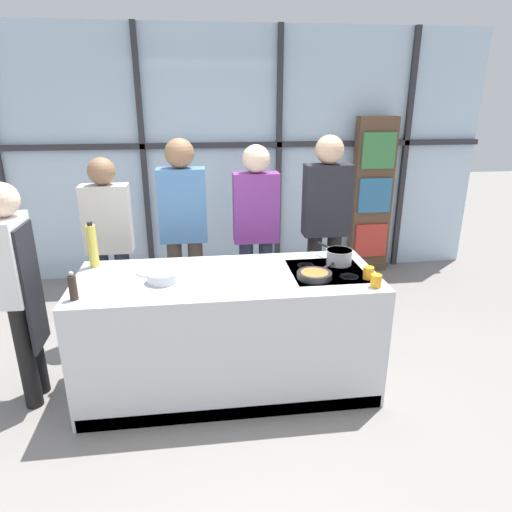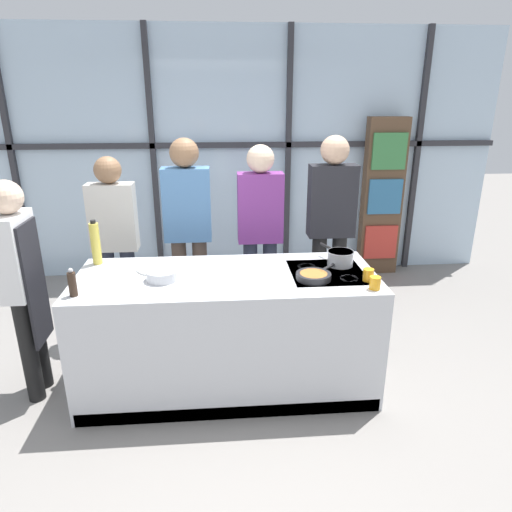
% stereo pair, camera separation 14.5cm
% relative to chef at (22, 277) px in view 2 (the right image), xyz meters
% --- Properties ---
extents(ground_plane, '(18.00, 18.00, 0.00)m').
position_rel_chef_xyz_m(ground_plane, '(1.39, -0.00, -0.92)').
color(ground_plane, gray).
extents(back_window_wall, '(6.40, 0.10, 2.80)m').
position_rel_chef_xyz_m(back_window_wall, '(1.39, 2.36, 0.49)').
color(back_window_wall, silver).
rests_on(back_window_wall, ground_plane).
extents(bookshelf, '(0.46, 0.19, 1.85)m').
position_rel_chef_xyz_m(bookshelf, '(3.27, 2.18, 0.01)').
color(bookshelf, brown).
rests_on(bookshelf, ground_plane).
extents(demo_island, '(2.11, 0.84, 0.89)m').
position_rel_chef_xyz_m(demo_island, '(1.39, -0.01, -0.47)').
color(demo_island, silver).
rests_on(demo_island, ground_plane).
extents(chef, '(0.22, 0.36, 1.58)m').
position_rel_chef_xyz_m(chef, '(0.00, 0.00, 0.00)').
color(chef, black).
rests_on(chef, ground_plane).
extents(spectator_far_left, '(0.39, 0.23, 1.61)m').
position_rel_chef_xyz_m(spectator_far_left, '(0.44, 0.89, 0.01)').
color(spectator_far_left, '#232838').
rests_on(spectator_far_left, ground_plane).
extents(spectator_center_left, '(0.41, 0.25, 1.75)m').
position_rel_chef_xyz_m(spectator_center_left, '(1.07, 0.89, 0.10)').
color(spectator_center_left, '#47382D').
rests_on(spectator_center_left, ground_plane).
extents(spectator_center_right, '(0.40, 0.24, 1.69)m').
position_rel_chef_xyz_m(spectator_center_right, '(1.71, 0.89, 0.06)').
color(spectator_center_right, '#232838').
rests_on(spectator_center_right, ground_plane).
extents(spectator_far_right, '(0.41, 0.25, 1.77)m').
position_rel_chef_xyz_m(spectator_far_right, '(2.34, 0.89, 0.11)').
color(spectator_far_right, black).
rests_on(spectator_far_right, ground_plane).
extents(frying_pan, '(0.35, 0.35, 0.04)m').
position_rel_chef_xyz_m(frying_pan, '(1.99, -0.12, -0.00)').
color(frying_pan, '#232326').
rests_on(frying_pan, demo_island).
extents(saucepan, '(0.20, 0.35, 0.11)m').
position_rel_chef_xyz_m(saucepan, '(2.23, 0.12, 0.03)').
color(saucepan, silver).
rests_on(saucepan, demo_island).
extents(white_plate, '(0.24, 0.24, 0.01)m').
position_rel_chef_xyz_m(white_plate, '(0.87, 0.14, -0.02)').
color(white_plate, white).
rests_on(white_plate, demo_island).
extents(mixing_bowl, '(0.21, 0.21, 0.07)m').
position_rel_chef_xyz_m(mixing_bowl, '(0.95, -0.06, 0.01)').
color(mixing_bowl, silver).
rests_on(mixing_bowl, demo_island).
extents(oil_bottle, '(0.07, 0.07, 0.34)m').
position_rel_chef_xyz_m(oil_bottle, '(0.43, 0.30, 0.13)').
color(oil_bottle, '#E0CC4C').
rests_on(oil_bottle, demo_island).
extents(pepper_grinder, '(0.05, 0.05, 0.19)m').
position_rel_chef_xyz_m(pepper_grinder, '(0.42, -0.28, 0.06)').
color(pepper_grinder, '#332319').
rests_on(pepper_grinder, demo_island).
extents(juice_glass_near, '(0.07, 0.07, 0.09)m').
position_rel_chef_xyz_m(juice_glass_near, '(2.35, -0.33, 0.02)').
color(juice_glass_near, orange).
rests_on(juice_glass_near, demo_island).
extents(juice_glass_far, '(0.07, 0.07, 0.09)m').
position_rel_chef_xyz_m(juice_glass_far, '(2.35, -0.19, 0.02)').
color(juice_glass_far, orange).
rests_on(juice_glass_far, demo_island).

